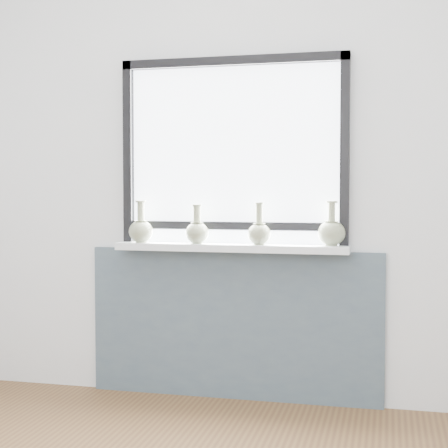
% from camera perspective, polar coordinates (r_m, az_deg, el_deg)
% --- Properties ---
extents(back_wall, '(3.60, 0.02, 2.60)m').
position_cam_1_polar(back_wall, '(3.93, 0.89, 4.26)').
color(back_wall, silver).
rests_on(back_wall, ground).
extents(apron_panel, '(1.70, 0.03, 0.86)m').
position_cam_1_polar(apron_panel, '(3.98, 0.79, -8.35)').
color(apron_panel, '#475660').
rests_on(apron_panel, ground).
extents(windowsill, '(1.32, 0.18, 0.04)m').
position_cam_1_polar(windowsill, '(3.85, 0.56, -1.97)').
color(windowsill, silver).
rests_on(windowsill, apron_panel).
extents(window, '(1.30, 0.06, 1.05)m').
position_cam_1_polar(window, '(3.90, 0.77, 6.35)').
color(window, black).
rests_on(window, windowsill).
extents(vase_a, '(0.14, 0.14, 0.24)m').
position_cam_1_polar(vase_a, '(3.97, -6.92, -0.44)').
color(vase_a, gray).
rests_on(vase_a, windowsill).
extents(vase_b, '(0.13, 0.13, 0.22)m').
position_cam_1_polar(vase_b, '(3.87, -2.26, -0.56)').
color(vase_b, gray).
rests_on(vase_b, windowsill).
extents(vase_c, '(0.13, 0.13, 0.24)m').
position_cam_1_polar(vase_c, '(3.79, 2.94, -0.65)').
color(vase_c, gray).
rests_on(vase_c, windowsill).
extents(vase_d, '(0.15, 0.15, 0.24)m').
position_cam_1_polar(vase_d, '(3.76, 8.93, -0.60)').
color(vase_d, gray).
rests_on(vase_d, windowsill).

